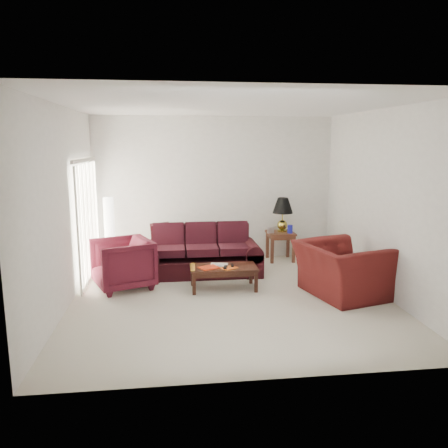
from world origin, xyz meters
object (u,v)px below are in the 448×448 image
end_table (280,246)px  armchair_right (341,270)px  floor_lamp (109,232)px  coffee_table (224,278)px  sofa (202,251)px  armchair_left (123,264)px

end_table → armchair_right: (0.43, -2.24, 0.12)m
floor_lamp → coffee_table: floor_lamp is taller
sofa → floor_lamp: 1.96m
end_table → armchair_left: size_ratio=0.65×
end_table → coffee_table: end_table is taller
armchair_left → coffee_table: size_ratio=0.83×
sofa → floor_lamp: bearing=158.1°
armchair_right → coffee_table: armchair_right is taller
end_table → armchair_left: (-3.12, -1.44, 0.12)m
sofa → armchair_left: size_ratio=2.36×
end_table → coffee_table: 2.22m
sofa → coffee_table: size_ratio=1.97×
end_table → armchair_right: 2.28m
armchair_left → armchair_right: 3.64m
floor_lamp → coffee_table: (2.09, -1.66, -0.51)m
coffee_table → sofa: bearing=121.2°
sofa → armchair_left: sofa is taller
armchair_left → armchair_right: same height
sofa → floor_lamp: size_ratio=1.56×
end_table → armchair_right: bearing=-79.0°
armchair_right → coffee_table: bearing=58.7°
floor_lamp → coffee_table: size_ratio=1.26×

